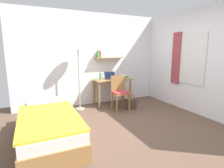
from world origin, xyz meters
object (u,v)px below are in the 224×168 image
object	(u,v)px
bed	(49,126)
laptop	(110,77)
desk	(112,84)
standing_lamp	(78,49)
handbag	(131,104)
book_stack	(124,76)
desk_chair	(120,91)
water_bottle	(100,76)

from	to	relation	value
bed	laptop	size ratio (longest dim) A/B	5.87
bed	desk	distance (m)	2.41
desk	laptop	xyz separation A→B (m)	(-0.04, 0.05, 0.20)
bed	standing_lamp	distance (m)	2.13
desk	laptop	world-z (taller)	laptop
standing_lamp	bed	bearing A→B (deg)	-123.77
bed	standing_lamp	size ratio (longest dim) A/B	1.08
handbag	book_stack	bearing A→B (deg)	78.97
desk	desk_chair	size ratio (longest dim) A/B	1.19
book_stack	desk_chair	bearing A→B (deg)	-127.92
desk	water_bottle	bearing A→B (deg)	-170.41
desk	handbag	distance (m)	0.82
handbag	desk_chair	bearing A→B (deg)	154.11
bed	handbag	size ratio (longest dim) A/B	4.70
bed	desk	bearing A→B (deg)	37.14
standing_lamp	water_bottle	world-z (taller)	standing_lamp
standing_lamp	laptop	xyz separation A→B (m)	(0.95, 0.12, -0.79)
bed	handbag	bearing A→B (deg)	20.70
bed	water_bottle	xyz separation A→B (m)	(1.52, 1.37, 0.62)
desk	desk_chair	distance (m)	0.50
water_bottle	book_stack	xyz separation A→B (m)	(0.78, 0.09, -0.05)
standing_lamp	handbag	size ratio (longest dim) A/B	4.34
bed	standing_lamp	world-z (taller)	standing_lamp
bed	book_stack	world-z (taller)	book_stack
desk	water_bottle	world-z (taller)	water_bottle
desk_chair	laptop	size ratio (longest dim) A/B	2.67
desk_chair	bed	bearing A→B (deg)	-153.34
laptop	bed	bearing A→B (deg)	-141.42
handbag	laptop	bearing A→B (deg)	114.59
desk_chair	book_stack	bearing A→B (deg)	52.08
laptop	water_bottle	bearing A→B (deg)	-162.06
water_bottle	bed	bearing A→B (deg)	-137.78
standing_lamp	laptop	size ratio (longest dim) A/B	5.42
standing_lamp	desk	bearing A→B (deg)	4.22
desk_chair	laptop	bearing A→B (deg)	93.47
laptop	standing_lamp	bearing A→B (deg)	-172.76
desk	book_stack	size ratio (longest dim) A/B	4.04
bed	standing_lamp	xyz separation A→B (m)	(0.91, 1.37, 1.36)
bed	water_bottle	distance (m)	2.14
laptop	water_bottle	distance (m)	0.37
bed	book_stack	size ratio (longest dim) A/B	7.43
desk_chair	handbag	xyz separation A→B (m)	(0.27, -0.13, -0.35)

